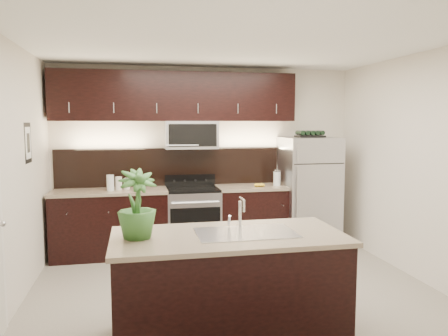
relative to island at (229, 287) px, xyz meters
name	(u,v)px	position (x,y,z in m)	size (l,w,h in m)	color
ground	(235,293)	(0.29, 0.99, -0.47)	(4.50, 4.50, 0.00)	gray
room_walls	(226,140)	(0.18, 0.96, 1.22)	(4.52, 4.02, 2.71)	beige
counter_run	(179,220)	(-0.17, 2.68, 0.00)	(3.51, 0.65, 0.94)	black
upper_fixtures	(178,104)	(-0.14, 2.83, 1.67)	(3.49, 0.40, 1.66)	black
island	(229,287)	(0.00, 0.00, 0.00)	(1.96, 0.96, 0.94)	black
sink_faucet	(245,231)	(0.15, 0.01, 0.48)	(0.84, 0.50, 0.28)	silver
refrigerator	(309,192)	(1.81, 2.62, 0.36)	(0.80, 0.72, 1.66)	#B2B2B7
wine_rack	(310,134)	(1.81, 2.62, 1.23)	(0.41, 0.25, 0.10)	black
plant	(137,204)	(-0.76, 0.03, 0.75)	(0.32, 0.32, 0.56)	#316428
canisters	(117,183)	(-1.02, 2.67, 0.57)	(0.31, 0.19, 0.22)	silver
french_press	(277,178)	(1.30, 2.63, 0.59)	(0.11, 0.11, 0.32)	silver
bananas	(256,185)	(0.98, 2.60, 0.49)	(0.16, 0.13, 0.05)	gold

